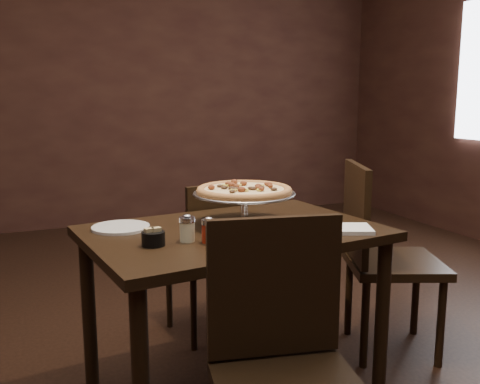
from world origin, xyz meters
name	(u,v)px	position (x,y,z in m)	size (l,w,h in m)	color
room	(251,64)	(0.06, 0.03, 1.40)	(6.04, 7.04, 2.84)	black
dining_table	(234,251)	(0.02, 0.11, 0.64)	(1.27, 0.92, 0.74)	black
pizza_stand	(244,191)	(0.09, 0.15, 0.88)	(0.44, 0.44, 0.18)	silver
parmesan_shaker	(187,228)	(-0.21, -0.01, 0.79)	(0.06, 0.06, 0.11)	beige
pepper_flake_shaker	(209,230)	(-0.14, -0.05, 0.78)	(0.06, 0.06, 0.10)	maroon
packet_caddy	(153,238)	(-0.35, -0.01, 0.77)	(0.09, 0.09, 0.07)	black
napkin_stack	(352,229)	(0.45, -0.11, 0.75)	(0.15, 0.15, 0.02)	white
plate_left	(121,227)	(-0.41, 0.29, 0.74)	(0.24, 0.24, 0.01)	silver
plate_near	(264,243)	(0.04, -0.15, 0.74)	(0.22, 0.22, 0.01)	silver
serving_spatula	(246,195)	(0.07, 0.09, 0.88)	(0.17, 0.17, 0.02)	silver
chair_far	(213,253)	(0.13, 0.67, 0.46)	(0.44, 0.44, 0.85)	black
chair_near	(284,362)	(-0.09, -0.58, 0.50)	(0.50, 0.50, 0.92)	black
chair_side	(380,251)	(0.84, 0.20, 0.52)	(0.58, 0.58, 0.96)	black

